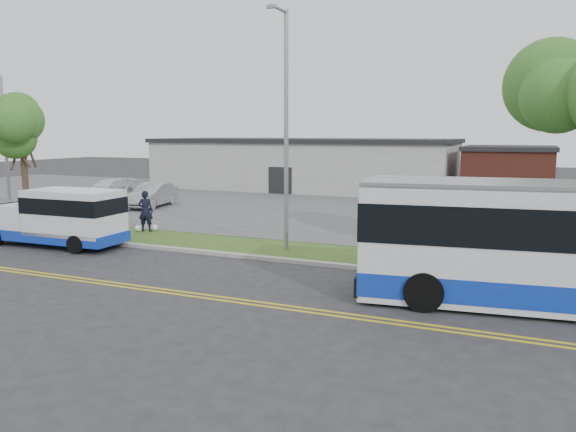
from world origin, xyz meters
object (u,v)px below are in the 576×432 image
at_px(streetlight_near, 285,124).
at_px(parked_car_b, 108,188).
at_px(pedestrian, 146,211).
at_px(shuttle_bus, 63,216).
at_px(tree_west, 22,128).
at_px(parked_car_a, 152,195).
at_px(streetlight_far, 4,139).

relative_size(streetlight_near, parked_car_b, 2.08).
xyz_separation_m(streetlight_near, pedestrian, (-8.01, 1.27, -4.13)).
height_order(streetlight_near, shuttle_bus, streetlight_near).
xyz_separation_m(tree_west, parked_car_a, (1.65, 8.34, -4.26)).
xyz_separation_m(streetlight_far, parked_car_a, (5.65, 6.12, -3.61)).
bearing_deg(tree_west, shuttle_bus, -29.26).
xyz_separation_m(streetlight_near, parked_car_b, (-19.72, 11.96, -4.47)).
distance_m(tree_west, pedestrian, 8.11).
xyz_separation_m(streetlight_far, parked_car_b, (-0.72, 9.27, -3.71)).
height_order(pedestrian, parked_car_b, pedestrian).
bearing_deg(streetlight_far, streetlight_near, -8.05).
xyz_separation_m(streetlight_near, parked_car_a, (-13.35, 8.81, -4.37)).
bearing_deg(parked_car_a, parked_car_b, 143.95).
height_order(shuttle_bus, parked_car_a, shuttle_bus).
distance_m(parked_car_a, parked_car_b, 7.10).
relative_size(tree_west, parked_car_b, 1.51).
bearing_deg(streetlight_near, parked_car_a, 146.59).
bearing_deg(shuttle_bus, streetlight_near, 14.82).
distance_m(shuttle_bus, parked_car_a, 12.27).
bearing_deg(parked_car_b, pedestrian, -44.35).
distance_m(tree_west, streetlight_near, 15.01).
bearing_deg(streetlight_far, pedestrian, -7.34).
bearing_deg(parked_car_a, streetlight_far, -142.39).
bearing_deg(pedestrian, parked_car_b, -59.79).
height_order(shuttle_bus, parked_car_b, shuttle_bus).
bearing_deg(parked_car_a, shuttle_bus, -80.19).
bearing_deg(parked_car_b, tree_west, -69.63).
bearing_deg(parked_car_b, streetlight_near, -33.21).
relative_size(tree_west, streetlight_far, 0.86).
relative_size(streetlight_far, pedestrian, 3.99).
bearing_deg(streetlight_far, parked_car_a, 47.31).
relative_size(streetlight_near, streetlight_far, 1.19).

